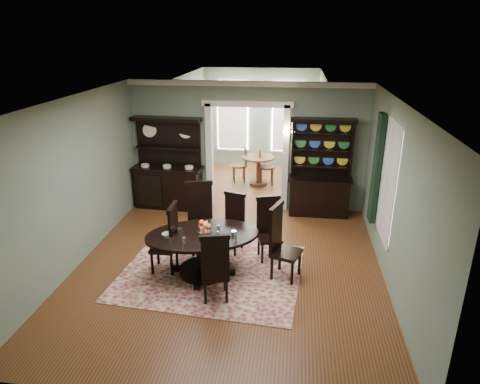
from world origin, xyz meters
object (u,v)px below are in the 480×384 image
object	(u,v)px
sideboard	(169,177)
parlor_table	(258,166)
welsh_dresser	(320,181)
dining_table	(203,246)

from	to	relation	value
sideboard	parlor_table	world-z (taller)	sideboard
sideboard	parlor_table	size ratio (longest dim) A/B	2.50
welsh_dresser	parlor_table	distance (m)	2.43
welsh_dresser	parlor_table	xyz separation A→B (m)	(-1.58, 1.83, -0.29)
welsh_dresser	parlor_table	size ratio (longest dim) A/B	2.57
dining_table	welsh_dresser	size ratio (longest dim) A/B	1.02
parlor_table	sideboard	bearing A→B (deg)	-137.39
dining_table	sideboard	world-z (taller)	sideboard
sideboard	dining_table	bearing A→B (deg)	-60.52
dining_table	welsh_dresser	world-z (taller)	welsh_dresser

